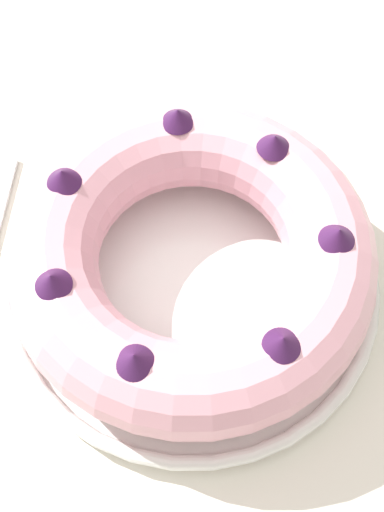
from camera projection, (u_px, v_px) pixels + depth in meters
name	position (u px, v px, depth m)	size (l,w,h in m)	color
ground_plane	(183.00, 467.00, 1.26)	(8.00, 8.00, 0.00)	gray
dining_table	(176.00, 327.00, 0.70)	(1.31, 1.00, 0.73)	silver
serving_dish	(192.00, 282.00, 0.61)	(0.32, 0.32, 0.02)	white
bundt_cake	(192.00, 256.00, 0.57)	(0.30, 0.30, 0.09)	#E09EAD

